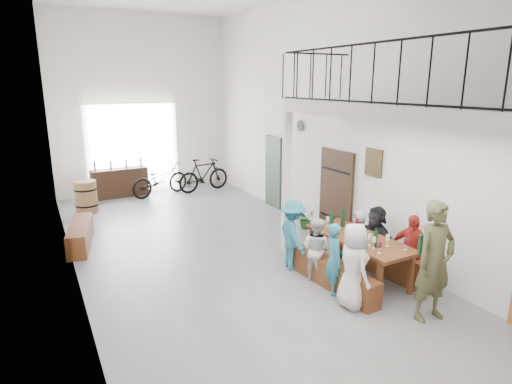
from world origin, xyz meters
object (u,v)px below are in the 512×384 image
tasting_table (359,241)px  oak_barrel (86,197)px  bench_inner (333,275)px  serving_counter (120,183)px  bicycle_near (160,179)px  side_bench (81,235)px  host_standing (434,261)px

tasting_table → oak_barrel: oak_barrel is taller
bench_inner → oak_barrel: bearing=112.5°
serving_counter → bicycle_near: 1.23m
bench_inner → serving_counter: size_ratio=1.17×
tasting_table → side_bench: tasting_table is taller
bicycle_near → bench_inner: bearing=170.0°
serving_counter → bicycle_near: (1.14, -0.45, 0.07)m
oak_barrel → tasting_table: bearing=-60.0°
tasting_table → host_standing: bearing=-88.8°
tasting_table → oak_barrel: bearing=118.8°
side_bench → bicycle_near: bicycle_near is taller
serving_counter → tasting_table: bearing=-73.8°
serving_counter → side_bench: bearing=-114.4°
tasting_table → host_standing: size_ratio=1.14×
oak_barrel → bicycle_near: (2.27, 0.85, 0.07)m
bench_inner → bicycle_near: (-0.91, 7.51, 0.29)m
tasting_table → bicycle_near: bearing=100.4°
tasting_table → side_bench: (-4.22, 4.01, -0.46)m
bench_inner → oak_barrel: 7.38m
bench_inner → oak_barrel: oak_barrel is taller
tasting_table → serving_counter: 8.32m
tasting_table → bench_inner: (-0.60, -0.09, -0.48)m
bench_inner → host_standing: bearing=-68.5°
bench_inner → bicycle_near: size_ratio=1.00×
side_bench → serving_counter: (1.56, 3.87, 0.19)m
serving_counter → host_standing: bearing=-76.4°
bicycle_near → serving_counter: bearing=51.3°
bench_inner → tasting_table: bearing=5.3°
tasting_table → bench_inner: 0.78m
bicycle_near → tasting_table: bearing=174.6°
tasting_table → side_bench: bearing=135.4°
bench_inner → side_bench: (-3.62, 4.10, 0.02)m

